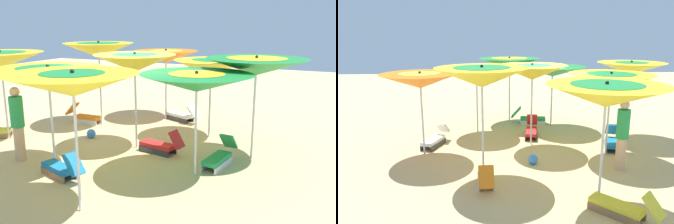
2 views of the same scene
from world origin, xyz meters
TOP-DOWN VIEW (x-y plane):
  - ground at (0.00, 0.00)m, footprint 35.66×35.66m
  - beach_umbrella_0 at (3.13, 0.87)m, footprint 2.10×2.10m
  - beach_umbrella_1 at (0.89, 2.07)m, footprint 2.27×2.27m
  - beach_umbrella_2 at (-0.56, 2.93)m, footprint 2.24×2.24m
  - beach_umbrella_3 at (1.85, -0.83)m, footprint 2.24×2.24m
  - beach_umbrella_4 at (-0.10, 0.09)m, footprint 1.99×1.99m
  - beach_umbrella_5 at (-1.73, 1.48)m, footprint 1.99×1.99m
  - beach_umbrella_6 at (0.76, -3.46)m, footprint 2.20×2.20m
  - beach_umbrella_7 at (-1.50, -1.96)m, footprint 2.09×2.09m
  - beach_umbrella_8 at (-3.14, -0.53)m, footprint 2.07×2.07m
  - lounger_0 at (-2.95, 0.14)m, footprint 0.76×1.28m
  - lounger_1 at (0.02, 0.84)m, footprint 0.54×1.20m
  - lounger_2 at (0.17, 2.37)m, footprint 1.28×0.51m
  - lounger_4 at (2.18, -0.37)m, footprint 0.68×1.25m
  - lounger_5 at (-1.44, -2.56)m, footprint 0.38×1.20m
  - beachgoer_0 at (1.82, -1.88)m, footprint 0.30×0.30m
  - beach_ball at (-0.24, -1.43)m, footprint 0.25×0.25m

SIDE VIEW (x-z plane):
  - ground at x=0.00m, z-range -0.04..0.00m
  - beach_ball at x=-0.24m, z-range 0.00..0.25m
  - lounger_0 at x=-2.95m, z-range -0.09..0.50m
  - lounger_4 at x=2.18m, z-range -0.10..0.52m
  - lounger_2 at x=0.17m, z-range -0.10..0.52m
  - lounger_1 at x=0.02m, z-range -0.11..0.53m
  - lounger_5 at x=-1.44m, z-range -0.10..0.52m
  - beachgoer_0 at x=1.82m, z-range 0.04..1.76m
  - beach_umbrella_5 at x=-1.73m, z-range 0.83..3.04m
  - beach_umbrella_1 at x=0.89m, z-range 0.86..3.06m
  - beach_umbrella_3 at x=1.85m, z-range 0.87..3.15m
  - beach_umbrella_8 at x=-3.14m, z-range 0.89..3.18m
  - beach_umbrella_6 at x=0.76m, z-range 0.95..3.36m
  - beach_umbrella_4 at x=-0.10m, z-range 0.95..3.38m
  - beach_umbrella_2 at x=-0.56m, z-range 0.96..3.37m
  - beach_umbrella_0 at x=3.13m, z-range 0.97..3.38m
  - beach_umbrella_7 at x=-1.50m, z-range 1.02..3.60m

